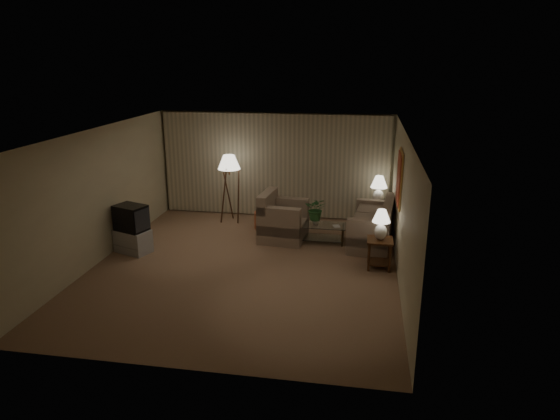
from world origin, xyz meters
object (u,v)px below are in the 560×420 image
object	(u,v)px
armchair	(283,221)
ottoman	(267,220)
tv_cabinet	(133,241)
floor_lamp	(230,187)
table_lamp_near	(381,222)
table_lamp_far	(379,188)
side_table_far	(377,211)
sofa	(371,227)
vase	(316,221)
crt_tv	(131,218)
side_table_near	(380,249)
coffee_table	(322,230)

from	to	relation	value
armchair	ottoman	world-z (taller)	armchair
tv_cabinet	floor_lamp	bearing A→B (deg)	76.94
table_lamp_near	table_lamp_far	size ratio (longest dim) A/B	0.88
side_table_far	tv_cabinet	xyz separation A→B (m)	(-5.20, -2.54, -0.16)
table_lamp_near	ottoman	bearing A→B (deg)	143.31
sofa	table_lamp_near	size ratio (longest dim) A/B	3.19
tv_cabinet	vase	xyz separation A→B (m)	(3.81, 1.28, 0.24)
side_table_far	vase	size ratio (longest dim) A/B	3.77
table_lamp_far	crt_tv	world-z (taller)	table_lamp_far
side_table_near	side_table_far	size ratio (longest dim) A/B	1.00
table_lamp_far	coffee_table	bearing A→B (deg)	-134.70
table_lamp_far	side_table_near	bearing A→B (deg)	-90.00
table_lamp_far	vase	distance (m)	1.94
crt_tv	sofa	bearing A→B (deg)	35.05
side_table_far	table_lamp_near	bearing A→B (deg)	-90.00
sofa	side_table_near	world-z (taller)	sofa
side_table_far	coffee_table	xyz separation A→B (m)	(-1.24, -1.25, -0.13)
sofa	table_lamp_near	world-z (taller)	table_lamp_near
sofa	tv_cabinet	distance (m)	5.24
armchair	side_table_far	xyz separation A→B (m)	(2.13, 1.23, -0.03)
armchair	side_table_near	distance (m)	2.49
armchair	table_lamp_far	distance (m)	2.53
table_lamp_near	floor_lamp	distance (m)	4.35
armchair	coffee_table	world-z (taller)	armchair
coffee_table	floor_lamp	world-z (taller)	floor_lamp
side_table_far	ottoman	world-z (taller)	side_table_far
sofa	coffee_table	bearing A→B (deg)	-78.46
side_table_near	table_lamp_far	world-z (taller)	table_lamp_far
table_lamp_far	crt_tv	xyz separation A→B (m)	(-5.20, -2.54, -0.24)
table_lamp_near	side_table_near	bearing A→B (deg)	180.00
coffee_table	vase	distance (m)	0.26
side_table_far	armchair	bearing A→B (deg)	-150.12
side_table_near	crt_tv	world-z (taller)	crt_tv
crt_tv	side_table_near	bearing A→B (deg)	20.10
floor_lamp	crt_tv	bearing A→B (deg)	-122.80
ottoman	vase	distance (m)	1.50
armchair	floor_lamp	size ratio (longest dim) A/B	0.71
side_table_near	vase	bearing A→B (deg)	138.03
tv_cabinet	ottoman	world-z (taller)	tv_cabinet
side_table_far	vase	bearing A→B (deg)	-137.97
vase	coffee_table	bearing A→B (deg)	0.00
table_lamp_far	ottoman	xyz separation A→B (m)	(-2.67, -0.52, -0.81)
crt_tv	side_table_far	bearing A→B (deg)	45.73
crt_tv	floor_lamp	xyz separation A→B (m)	(1.53, 2.37, 0.13)
side_table_far	ottoman	bearing A→B (deg)	-169.07
table_lamp_far	vase	xyz separation A→B (m)	(-1.39, -1.25, -0.52)
coffee_table	crt_tv	world-z (taller)	crt_tv
coffee_table	ottoman	world-z (taller)	coffee_table
side_table_near	table_lamp_near	xyz separation A→B (m)	(0.00, 0.00, 0.56)
tv_cabinet	ottoman	distance (m)	3.24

